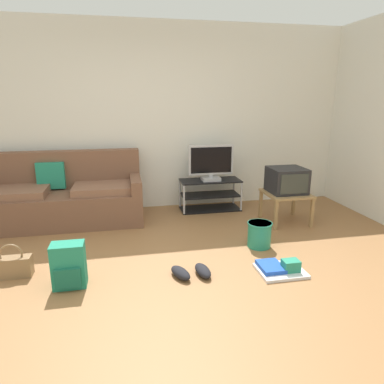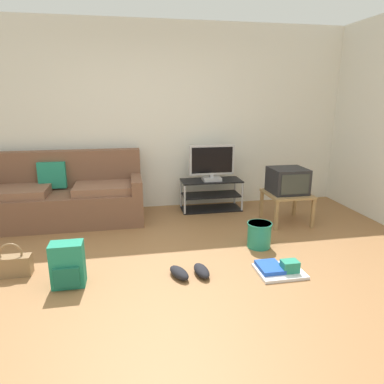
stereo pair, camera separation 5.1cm
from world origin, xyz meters
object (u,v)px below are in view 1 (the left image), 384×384
Objects in this scene: cleaning_bucket at (259,234)px; sneakers_pair at (192,272)px; side_table at (286,197)px; crt_tv at (287,180)px; floor_tray at (280,269)px; flat_tv at (211,163)px; tv_stand at (210,195)px; handbag at (12,266)px; backpack at (69,266)px; couch at (63,197)px.

sneakers_pair is at bearing -149.74° from cleaning_bucket.
crt_tv reaches higher than side_table.
flat_tv is at bearing 95.32° from floor_tray.
floor_tray is (-0.03, -0.62, -0.11)m from cleaning_bucket.
floor_tray is at bearing -84.74° from tv_stand.
side_table is 1.96× the size of cleaning_bucket.
side_table is 1.63× the size of handbag.
cleaning_bucket is at bearing -81.30° from flat_tv.
cleaning_bucket is (-0.66, -0.72, -0.43)m from crt_tv.
backpack reaches higher than floor_tray.
flat_tv is 1.12m from crt_tv.
side_table is 1.99m from sneakers_pair.
handbag is 1.20× the size of cleaning_bucket.
couch is 2.10m from tv_stand.
tv_stand is 0.49m from flat_tv.
tv_stand reaches higher than sneakers_pair.
backpack is at bearing -133.41° from flat_tv.
handbag is at bearing 139.14° from backpack.
cleaning_bucket is 0.63m from floor_tray.
side_table is at bearing 15.50° from handbag.
tv_stand is 2.18× the size of backpack.
tv_stand is 3.11× the size of cleaning_bucket.
sneakers_pair is at bearing -141.72° from side_table.
side_table is at bearing 10.23° from backpack.
crt_tv is at bearing -38.50° from flat_tv.
sneakers_pair is at bearing -109.05° from tv_stand.
tv_stand is at bearing 3.72° from couch.
couch reaches higher than floor_tray.
crt_tv is 1.12× the size of backpack.
flat_tv reaches higher than cleaning_bucket.
backpack is at bearing -80.24° from couch.
cleaning_bucket is 0.65× the size of floor_tray.
handbag is 2.57m from cleaning_bucket.
flat_tv is 1.18× the size of side_table.
side_table is (0.87, -0.71, -0.36)m from flat_tv.
backpack reaches higher than sneakers_pair.
flat_tv is at bearing 32.91° from backpack.
side_table is at bearing 46.89° from cleaning_bucket.
side_table is 1.37× the size of backpack.
flat_tv is (2.09, 0.11, 0.37)m from couch.
crt_tv is (-0.00, 0.02, 0.22)m from side_table.
side_table is 0.98m from cleaning_bucket.
backpack is (0.30, -1.77, -0.14)m from couch.
backpack is 1.12m from sneakers_pair.
couch is at bearing 150.65° from cleaning_bucket.
backpack reaches higher than handbag.
flat_tv is at bearing 140.85° from side_table.
tv_stand is 2.06m from floor_tray.
crt_tv is at bearing 15.77° from handbag.
flat_tv is at bearing 141.50° from crt_tv.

